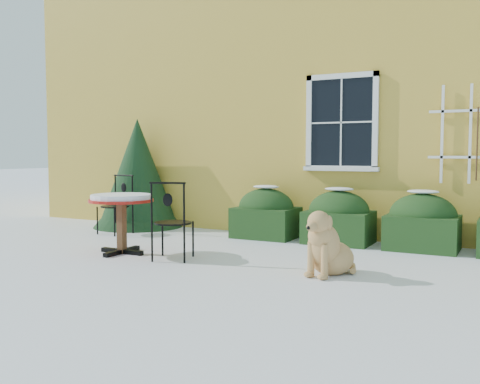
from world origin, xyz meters
The scene contains 8 objects.
ground centered at (0.00, 0.00, 0.00)m, with size 80.00×80.00×0.00m, color white.
house centered at (0.00, 7.00, 3.22)m, with size 12.40×8.40×6.40m.
hedge_row centered at (1.65, 2.55, 0.40)m, with size 4.95×0.80×0.91m.
evergreen_shrub centered at (-3.15, 2.65, 0.86)m, with size 1.77×1.77×2.15m.
bistro_table centered at (-1.53, 0.22, 0.72)m, with size 0.93×0.93×0.86m.
patio_chair_near centered at (-0.61, 0.16, 0.54)m, with size 0.60×0.60×1.08m.
patio_chair_far centered at (-2.90, 1.71, 0.53)m, with size 0.53×0.52×1.07m.
dog centered at (1.56, 0.25, 0.32)m, with size 0.63×0.86×0.81m.
Camera 1 is at (3.55, -5.82, 1.45)m, focal length 40.00 mm.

